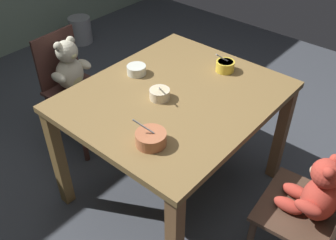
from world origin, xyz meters
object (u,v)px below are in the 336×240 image
object	(u,v)px
dining_table	(175,109)
teddy_chair_far_center	(72,76)
porridge_bowl_yellow_near_right	(225,66)
teddy_chair_near_front	(315,201)
metal_pail	(80,30)
porridge_bowl_cream_center	(160,94)
porridge_bowl_white_far_center	(136,70)
porridge_bowl_terracotta_near_left	(151,138)

from	to	relation	value
dining_table	teddy_chair_far_center	world-z (taller)	teddy_chair_far_center
porridge_bowl_yellow_near_right	dining_table	bearing A→B (deg)	169.74
teddy_chair_near_front	porridge_bowl_yellow_near_right	xyz separation A→B (m)	(0.40, 0.80, 0.25)
dining_table	metal_pail	size ratio (longest dim) A/B	4.04
porridge_bowl_cream_center	teddy_chair_near_front	bearing A→B (deg)	-85.20
dining_table	porridge_bowl_yellow_near_right	xyz separation A→B (m)	(0.39, -0.07, 0.14)
teddy_chair_near_front	teddy_chair_far_center	bearing A→B (deg)	-3.11
teddy_chair_near_front	teddy_chair_far_center	size ratio (longest dim) A/B	1.02
porridge_bowl_white_far_center	teddy_chair_far_center	bearing A→B (deg)	98.63
porridge_bowl_terracotta_near_left	porridge_bowl_yellow_near_right	distance (m)	0.78
porridge_bowl_terracotta_near_left	metal_pail	xyz separation A→B (m)	(1.36, 2.33, -0.64)
teddy_chair_near_front	porridge_bowl_yellow_near_right	distance (m)	0.92
porridge_bowl_cream_center	porridge_bowl_yellow_near_right	size ratio (longest dim) A/B	0.93
porridge_bowl_white_far_center	porridge_bowl_terracotta_near_left	world-z (taller)	porridge_bowl_terracotta_near_left
porridge_bowl_cream_center	metal_pail	world-z (taller)	porridge_bowl_cream_center
porridge_bowl_white_far_center	porridge_bowl_yellow_near_right	bearing A→B (deg)	-45.64
metal_pail	dining_table	bearing A→B (deg)	-114.27
porridge_bowl_terracotta_near_left	teddy_chair_near_front	bearing A→B (deg)	-61.35
porridge_bowl_terracotta_near_left	porridge_bowl_cream_center	world-z (taller)	porridge_bowl_terracotta_near_left
porridge_bowl_terracotta_near_left	porridge_bowl_cream_center	xyz separation A→B (m)	(0.30, 0.21, -0.00)
dining_table	teddy_chair_near_front	bearing A→B (deg)	-90.76
dining_table	porridge_bowl_yellow_near_right	world-z (taller)	porridge_bowl_yellow_near_right
porridge_bowl_terracotta_near_left	porridge_bowl_white_far_center	bearing A→B (deg)	50.43
dining_table	porridge_bowl_cream_center	distance (m)	0.16
porridge_bowl_white_far_center	porridge_bowl_cream_center	bearing A→B (deg)	-110.46
porridge_bowl_white_far_center	porridge_bowl_terracotta_near_left	bearing A→B (deg)	-129.57
teddy_chair_far_center	porridge_bowl_terracotta_near_left	distance (m)	1.12
teddy_chair_near_front	metal_pail	bearing A→B (deg)	-23.04
dining_table	porridge_bowl_terracotta_near_left	size ratio (longest dim) A/B	7.93
porridge_bowl_terracotta_near_left	dining_table	bearing A→B (deg)	24.73
porridge_bowl_white_far_center	porridge_bowl_yellow_near_right	distance (m)	0.53
dining_table	porridge_bowl_cream_center	size ratio (longest dim) A/B	10.44
metal_pail	teddy_chair_far_center	bearing A→B (deg)	-129.00
teddy_chair_near_front	teddy_chair_far_center	world-z (taller)	teddy_chair_near_front
teddy_chair_far_center	porridge_bowl_white_far_center	world-z (taller)	teddy_chair_far_center
teddy_chair_near_front	metal_pail	xyz separation A→B (m)	(0.98, 3.02, -0.39)
teddy_chair_near_front	porridge_bowl_cream_center	size ratio (longest dim) A/B	7.69
teddy_chair_near_front	porridge_bowl_white_far_center	distance (m)	1.20
dining_table	porridge_bowl_terracotta_near_left	distance (m)	0.45
porridge_bowl_yellow_near_right	metal_pail	world-z (taller)	porridge_bowl_yellow_near_right
dining_table	metal_pail	xyz separation A→B (m)	(0.97, 2.15, -0.51)
porridge_bowl_white_far_center	porridge_bowl_cream_center	xyz separation A→B (m)	(-0.10, -0.27, 0.00)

